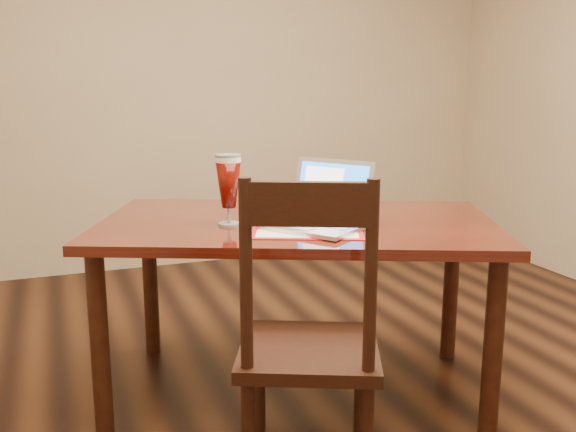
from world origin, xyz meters
name	(u,v)px	position (x,y,z in m)	size (l,w,h in m)	color
ground	(357,418)	(0.00, 0.00, 0.00)	(5.00, 5.00, 0.00)	black
dining_table	(296,240)	(-0.15, 0.32, 0.69)	(1.88, 1.50, 1.06)	#4C140A
dining_chair	(309,345)	(-0.35, -0.33, 0.51)	(0.59, 0.58, 1.08)	black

